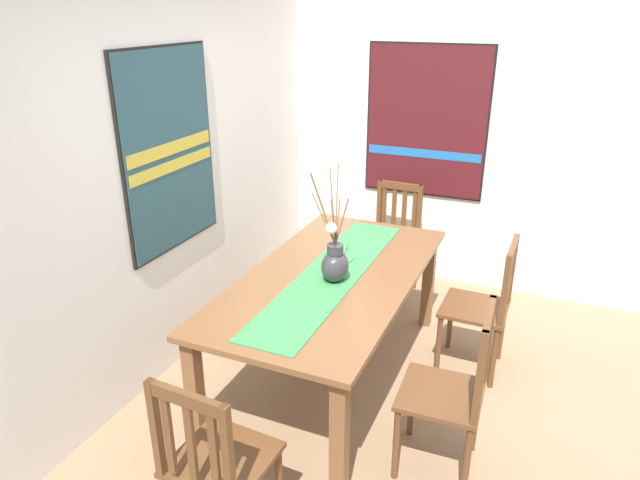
# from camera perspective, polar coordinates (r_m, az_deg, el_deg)

# --- Properties ---
(ground_plane) EXTENTS (6.40, 6.40, 0.03)m
(ground_plane) POSITION_cam_1_polar(r_m,az_deg,el_deg) (3.81, 11.64, -16.08)
(ground_plane) COLOR #8E7051
(wall_back) EXTENTS (6.40, 0.12, 2.70)m
(wall_back) POSITION_cam_1_polar(r_m,az_deg,el_deg) (3.90, -14.48, 7.18)
(wall_back) COLOR silver
(wall_back) RESTS_ON ground_plane
(wall_side) EXTENTS (0.12, 6.40, 2.70)m
(wall_side) POSITION_cam_1_polar(r_m,az_deg,el_deg) (4.95, 17.66, 10.01)
(wall_side) COLOR silver
(wall_side) RESTS_ON ground_plane
(dining_table) EXTENTS (2.01, 1.01, 0.77)m
(dining_table) POSITION_cam_1_polar(r_m,az_deg,el_deg) (3.63, 1.17, -4.86)
(dining_table) COLOR brown
(dining_table) RESTS_ON ground_plane
(table_runner) EXTENTS (1.85, 0.36, 0.01)m
(table_runner) POSITION_cam_1_polar(r_m,az_deg,el_deg) (3.58, 1.18, -3.43)
(table_runner) COLOR #388447
(table_runner) RESTS_ON dining_table
(centerpiece_vase) EXTENTS (0.27, 0.22, 0.71)m
(centerpiece_vase) POSITION_cam_1_polar(r_m,az_deg,el_deg) (3.45, 1.49, -2.22)
(centerpiece_vase) COLOR #333338
(centerpiece_vase) RESTS_ON dining_table
(chair_0) EXTENTS (0.44, 0.44, 0.95)m
(chair_0) POSITION_cam_1_polar(r_m,az_deg,el_deg) (4.89, 7.32, 0.26)
(chair_0) COLOR brown
(chair_0) RESTS_ON ground_plane
(chair_1) EXTENTS (0.44, 0.44, 0.98)m
(chair_1) POSITION_cam_1_polar(r_m,az_deg,el_deg) (3.10, 13.25, -14.37)
(chair_1) COLOR brown
(chair_1) RESTS_ON ground_plane
(chair_2) EXTENTS (0.44, 0.44, 0.95)m
(chair_2) POSITION_cam_1_polar(r_m,az_deg,el_deg) (2.70, -10.53, -21.04)
(chair_2) COLOR brown
(chair_2) RESTS_ON ground_plane
(chair_3) EXTENTS (0.43, 0.43, 0.96)m
(chair_3) POSITION_cam_1_polar(r_m,az_deg,el_deg) (3.94, 16.07, -6.31)
(chair_3) COLOR brown
(chair_3) RESTS_ON ground_plane
(painting_on_back_wall) EXTENTS (0.88, 0.05, 1.27)m
(painting_on_back_wall) POSITION_cam_1_polar(r_m,az_deg,el_deg) (3.74, -14.91, 8.60)
(painting_on_back_wall) COLOR black
(painting_on_side_wall) EXTENTS (0.05, 1.03, 1.27)m
(painting_on_side_wall) POSITION_cam_1_polar(r_m,az_deg,el_deg) (4.96, 10.59, 11.54)
(painting_on_side_wall) COLOR black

